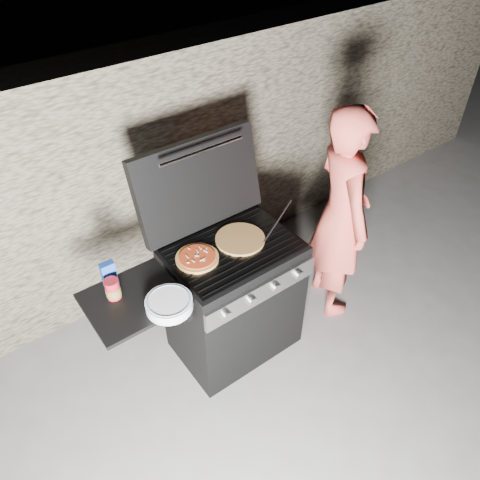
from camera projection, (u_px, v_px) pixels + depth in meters
ground at (234, 341)px, 3.41m from camera, size 50.00×50.00×0.00m
stone_wall at (151, 174)px, 3.47m from camera, size 8.00×0.35×1.80m
gas_grill at (202, 316)px, 3.00m from camera, size 1.34×0.79×0.91m
pizza_topped at (197, 257)px, 2.73m from camera, size 0.32×0.32×0.03m
pizza_plain at (240, 239)px, 2.87m from camera, size 0.32×0.32×0.02m
sauce_jar at (113, 289)px, 2.49m from camera, size 0.08×0.08×0.12m
blue_carton at (109, 275)px, 2.54m from camera, size 0.08×0.05×0.17m
plate_stack at (169, 304)px, 2.45m from camera, size 0.33×0.33×0.06m
person at (340, 216)px, 3.22m from camera, size 0.58×0.70×1.63m
tongs at (277, 222)px, 2.95m from camera, size 0.37×0.18×0.08m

